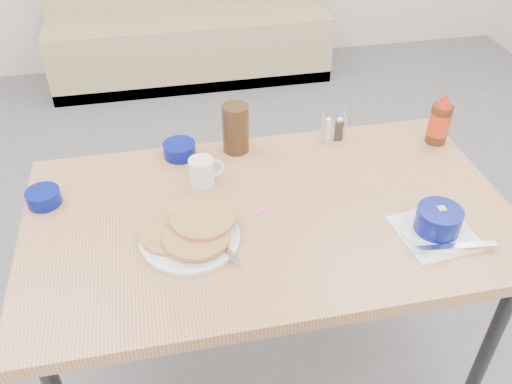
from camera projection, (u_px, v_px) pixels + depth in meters
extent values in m
cube|color=tan|center=(191.00, 47.00, 3.80)|extent=(1.90, 0.55, 0.45)
cube|color=#2D2D33|center=(193.00, 72.00, 3.91)|extent=(1.90, 0.55, 0.08)
cube|color=tan|center=(269.00, 217.00, 1.58)|extent=(1.40, 0.80, 0.04)
cylinder|color=#2D2D33|center=(487.00, 351.00, 1.66)|extent=(0.04, 0.04, 0.72)
cylinder|color=#2D2D33|center=(82.00, 262.00, 1.96)|extent=(0.04, 0.04, 0.72)
cylinder|color=#2D2D33|center=(402.00, 217.00, 2.16)|extent=(0.04, 0.04, 0.72)
cylinder|color=white|center=(190.00, 238.00, 1.47)|extent=(0.27, 0.27, 0.01)
cylinder|color=tan|center=(172.00, 232.00, 1.47)|extent=(0.18, 0.18, 0.01)
cylinder|color=tan|center=(196.00, 237.00, 1.44)|extent=(0.18, 0.18, 0.01)
cylinder|color=tan|center=(203.00, 218.00, 1.48)|extent=(0.18, 0.18, 0.01)
cube|color=silver|center=(225.00, 248.00, 1.42)|extent=(0.06, 0.12, 0.00)
cylinder|color=white|center=(202.00, 172.00, 1.65)|extent=(0.08, 0.08, 0.09)
cylinder|color=black|center=(201.00, 161.00, 1.62)|extent=(0.07, 0.07, 0.00)
torus|color=white|center=(215.00, 168.00, 1.66)|extent=(0.07, 0.03, 0.06)
cube|color=white|center=(435.00, 233.00, 1.49)|extent=(0.22, 0.22, 0.00)
cylinder|color=white|center=(435.00, 230.00, 1.49)|extent=(0.19, 0.19, 0.01)
cylinder|color=#051070|center=(438.00, 220.00, 1.46)|extent=(0.12, 0.12, 0.07)
cylinder|color=white|center=(441.00, 212.00, 1.45)|extent=(0.11, 0.11, 0.01)
cube|color=#F4DB60|center=(442.00, 209.00, 1.45)|extent=(0.02, 0.02, 0.01)
cube|color=silver|center=(456.00, 246.00, 1.43)|extent=(0.22, 0.04, 0.01)
cylinder|color=#051070|center=(44.00, 197.00, 1.58)|extent=(0.10, 0.10, 0.04)
cylinder|color=#051070|center=(180.00, 150.00, 1.78)|extent=(0.11, 0.11, 0.05)
cylinder|color=#392412|center=(236.00, 128.00, 1.77)|extent=(0.11, 0.11, 0.17)
cube|color=silver|center=(333.00, 138.00, 1.87)|extent=(0.09, 0.06, 0.00)
cylinder|color=silver|center=(324.00, 129.00, 1.83)|extent=(0.01, 0.01, 0.10)
cylinder|color=silver|center=(345.00, 128.00, 1.83)|extent=(0.01, 0.01, 0.10)
cylinder|color=silver|center=(323.00, 123.00, 1.85)|extent=(0.01, 0.01, 0.10)
cylinder|color=silver|center=(343.00, 122.00, 1.86)|extent=(0.01, 0.01, 0.10)
cylinder|color=silver|center=(328.00, 130.00, 1.85)|extent=(0.03, 0.03, 0.07)
cylinder|color=#3F3326|center=(339.00, 129.00, 1.85)|extent=(0.03, 0.03, 0.07)
cylinder|color=#47230F|center=(439.00, 124.00, 1.82)|extent=(0.07, 0.07, 0.14)
cylinder|color=red|center=(439.00, 123.00, 1.82)|extent=(0.07, 0.07, 0.08)
cone|color=red|center=(445.00, 99.00, 1.76)|extent=(0.05, 0.05, 0.05)
cube|color=#FF5482|center=(260.00, 210.00, 1.57)|extent=(0.05, 0.04, 0.00)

